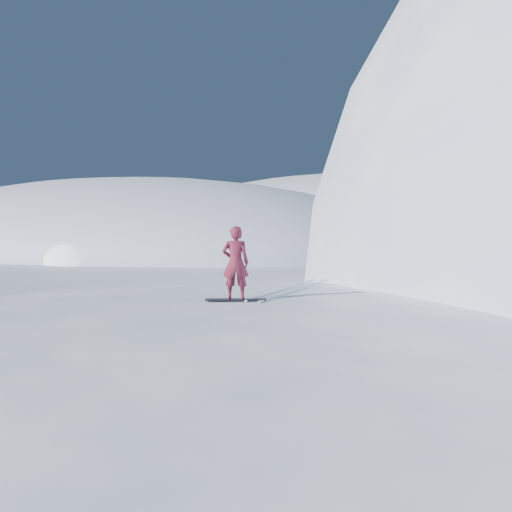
{
  "coord_description": "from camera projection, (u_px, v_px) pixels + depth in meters",
  "views": [
    {
      "loc": [
        6.62,
        -8.96,
        4.22
      ],
      "look_at": [
        -0.62,
        2.65,
        3.5
      ],
      "focal_mm": 35.0,
      "sensor_mm": 36.0,
      "label": 1
    }
  ],
  "objects": [
    {
      "name": "snowboard",
      "position": [
        236.0,
        300.0,
        12.91
      ],
      "size": [
        1.51,
        1.07,
        0.03
      ],
      "primitive_type": "cube",
      "rotation": [
        0.0,
        0.0,
        0.54
      ],
      "color": "black",
      "rests_on": "near_ridge"
    },
    {
      "name": "far_ridge_c",
      "position": [
        349.0,
        247.0,
        125.66
      ],
      "size": [
        140.0,
        90.0,
        36.0
      ],
      "primitive_type": "ellipsoid",
      "color": "white",
      "rests_on": "ground"
    },
    {
      "name": "ground",
      "position": [
        218.0,
        416.0,
        11.31
      ],
      "size": [
        400.0,
        400.0,
        0.0
      ],
      "primitive_type": "plane",
      "color": "white",
      "rests_on": "ground"
    },
    {
      "name": "board_tracks",
      "position": [
        292.0,
        288.0,
        15.35
      ],
      "size": [
        1.32,
        5.95,
        0.04
      ],
      "color": "silver",
      "rests_on": "ground"
    },
    {
      "name": "wind_bumps",
      "position": [
        248.0,
        387.0,
        13.4
      ],
      "size": [
        16.0,
        14.4,
        1.0
      ],
      "color": "white",
      "rests_on": "ground"
    },
    {
      "name": "snowboarder",
      "position": [
        236.0,
        263.0,
        12.86
      ],
      "size": [
        0.82,
        0.74,
        1.89
      ],
      "primitive_type": "imported",
      "rotation": [
        0.0,
        0.0,
        3.69
      ],
      "color": "maroon",
      "rests_on": "snowboard"
    },
    {
      "name": "vapor_plume",
      "position": [
        77.0,
        264.0,
        62.2
      ],
      "size": [
        9.79,
        7.83,
        6.85
      ],
      "primitive_type": "ellipsoid",
      "color": "white",
      "rests_on": "ground"
    },
    {
      "name": "far_ridge_a",
      "position": [
        113.0,
        251.0,
        99.14
      ],
      "size": [
        120.0,
        70.0,
        28.0
      ],
      "primitive_type": "ellipsoid",
      "color": "white",
      "rests_on": "ground"
    },
    {
      "name": "near_ridge",
      "position": [
        314.0,
        388.0,
        13.33
      ],
      "size": [
        36.0,
        28.0,
        4.8
      ],
      "primitive_type": "ellipsoid",
      "color": "white",
      "rests_on": "ground"
    }
  ]
}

